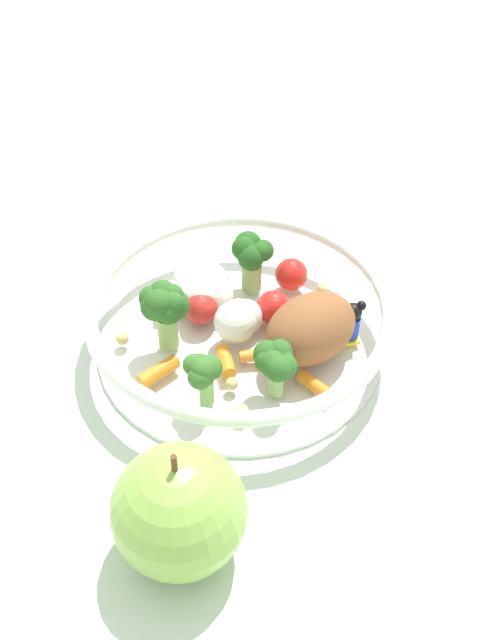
# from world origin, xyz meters

# --- Properties ---
(ground_plane) EXTENTS (2.40, 2.40, 0.00)m
(ground_plane) POSITION_xyz_m (0.00, 0.00, 0.00)
(ground_plane) COLOR silver
(food_container) EXTENTS (0.25, 0.25, 0.07)m
(food_container) POSITION_xyz_m (-0.01, 0.00, 0.03)
(food_container) COLOR white
(food_container) RESTS_ON ground_plane
(loose_apple) EXTENTS (0.08, 0.08, 0.09)m
(loose_apple) POSITION_xyz_m (0.05, -0.18, 0.04)
(loose_apple) COLOR #8CB74C
(loose_apple) RESTS_ON ground_plane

